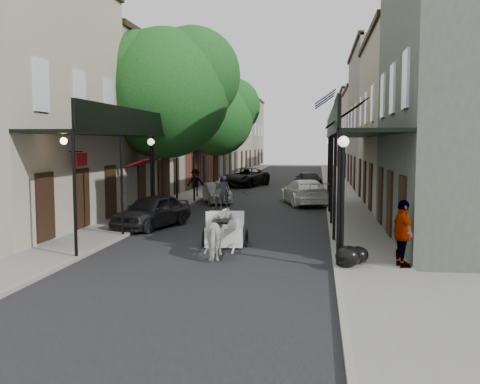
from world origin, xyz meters
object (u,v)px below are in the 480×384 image
(tree_far, at_px, (220,114))
(pedestrian_sidewalk_left, at_px, (196,183))
(carriage, at_px, (226,217))
(car_right_near, at_px, (304,192))
(pedestrian_walking, at_px, (219,195))
(car_left_near, at_px, (152,211))
(car_left_far, at_px, (245,177))
(lamppost_left, at_px, (152,178))
(car_left_mid, at_px, (217,193))
(car_right_far, at_px, (308,180))
(lamppost_right_near, at_px, (342,199))
(lamppost_right_far, at_px, (329,167))
(tree_near, at_px, (173,88))
(pedestrian_sidewalk_right, at_px, (403,234))
(horse, at_px, (220,234))

(tree_far, bearing_deg, pedestrian_sidewalk_left, -92.55)
(carriage, xyz_separation_m, car_right_near, (2.46, 12.64, -0.24))
(pedestrian_walking, xyz_separation_m, car_left_near, (-1.60, -6.90, -0.05))
(tree_far, relative_size, car_left_far, 1.55)
(lamppost_left, xyz_separation_m, car_left_far, (1.50, 20.40, -1.28))
(car_left_mid, distance_m, car_right_far, 12.06)
(lamppost_right_near, height_order, car_right_near, lamppost_right_near)
(car_right_far, bearing_deg, car_left_far, -28.58)
(tree_far, height_order, lamppost_left, tree_far)
(pedestrian_walking, relative_size, car_right_near, 0.30)
(lamppost_right_far, relative_size, carriage, 1.46)
(lamppost_left, distance_m, carriage, 6.37)
(tree_far, xyz_separation_m, car_right_far, (6.85, 0.70, -5.12))
(lamppost_right_far, relative_size, pedestrian_walking, 2.41)
(pedestrian_walking, relative_size, pedestrian_sidewalk_left, 0.86)
(lamppost_left, bearing_deg, tree_near, 91.34)
(tree_far, xyz_separation_m, car_left_mid, (1.65, -10.18, -5.23))
(lamppost_left, bearing_deg, tree_far, 90.46)
(carriage, height_order, pedestrian_sidewalk_right, carriage)
(pedestrian_sidewalk_left, bearing_deg, pedestrian_walking, 100.01)
(lamppost_right_far, xyz_separation_m, car_left_mid, (-6.70, -4.00, -1.44))
(lamppost_right_near, relative_size, lamppost_right_far, 1.00)
(horse, relative_size, pedestrian_walking, 1.17)
(lamppost_right_near, xyz_separation_m, car_left_mid, (-6.70, 16.00, -1.44))
(car_left_near, height_order, car_left_mid, car_left_near)
(carriage, bearing_deg, car_right_far, 78.31)
(car_left_mid, bearing_deg, pedestrian_walking, -97.51)
(horse, xyz_separation_m, car_right_far, (2.23, 25.88, -0.04))
(lamppost_right_far, height_order, car_left_near, lamppost_right_far)
(tree_far, bearing_deg, car_right_near, -56.08)
(carriage, bearing_deg, lamppost_right_far, 70.89)
(pedestrian_walking, height_order, car_left_near, pedestrian_walking)
(car_left_near, xyz_separation_m, car_right_far, (6.20, 20.46, -0.00))
(pedestrian_sidewalk_left, bearing_deg, lamppost_left, 77.59)
(horse, height_order, car_left_far, car_left_far)
(car_right_far, bearing_deg, horse, 72.75)
(car_left_mid, height_order, car_right_near, car_right_near)
(lamppost_right_far, bearing_deg, pedestrian_sidewalk_left, -172.47)
(lamppost_right_far, bearing_deg, car_right_far, 102.30)
(lamppost_left, xyz_separation_m, horse, (4.47, -7.00, -1.29))
(lamppost_right_near, distance_m, pedestrian_sidewalk_right, 1.96)
(tree_far, bearing_deg, car_left_near, -88.13)
(carriage, xyz_separation_m, car_right_far, (2.46, 23.52, -0.27))
(lamppost_left, height_order, horse, lamppost_left)
(lamppost_right_far, height_order, car_right_near, lamppost_right_far)
(car_left_near, bearing_deg, car_right_near, 74.27)
(tree_far, height_order, car_right_far, tree_far)
(pedestrian_sidewalk_right, xyz_separation_m, car_left_far, (-8.40, 28.40, -0.31))
(lamppost_left, bearing_deg, car_left_mid, 79.38)
(car_left_mid, distance_m, car_right_near, 5.20)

